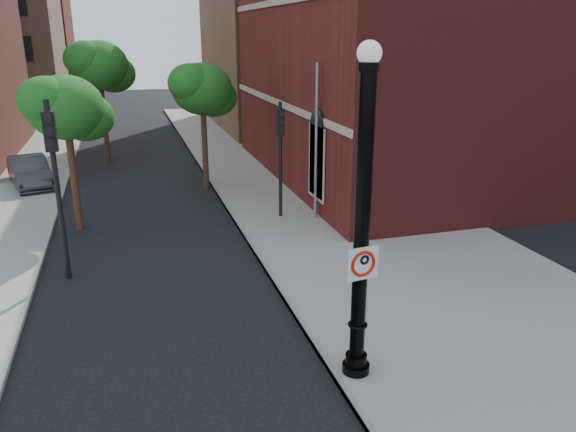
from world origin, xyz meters
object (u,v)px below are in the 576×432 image
object	(u,v)px
lamppost	(361,237)
traffic_signal_left	(54,162)
parked_car	(30,172)
traffic_signal_right	(280,142)
no_parking_sign	(363,263)

from	to	relation	value
lamppost	traffic_signal_left	xyz separation A→B (m)	(-5.65, 6.41, 0.35)
lamppost	traffic_signal_left	distance (m)	8.55
parked_car	traffic_signal_right	bearing A→B (deg)	-54.01
lamppost	traffic_signal_right	xyz separation A→B (m)	(1.23, 9.71, -0.09)
lamppost	traffic_signal_right	world-z (taller)	lamppost
traffic_signal_left	lamppost	bearing A→B (deg)	-49.62
no_parking_sign	parked_car	world-z (taller)	no_parking_sign
lamppost	traffic_signal_right	distance (m)	9.79
no_parking_sign	traffic_signal_right	size ratio (longest dim) A/B	0.15
lamppost	parked_car	size ratio (longest dim) A/B	1.56
parked_car	no_parking_sign	bearing A→B (deg)	-80.83
traffic_signal_left	traffic_signal_right	bearing A→B (deg)	24.61
no_parking_sign	parked_car	xyz separation A→B (m)	(-7.88, 17.12, -1.78)
parked_car	traffic_signal_left	xyz separation A→B (m)	(2.24, -10.55, 2.57)
no_parking_sign	traffic_signal_left	bearing A→B (deg)	123.20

